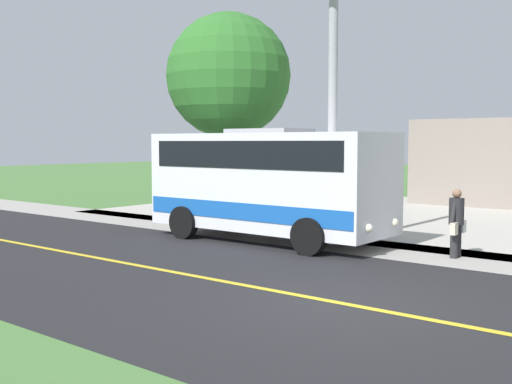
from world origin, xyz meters
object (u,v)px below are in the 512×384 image
Objects in this scene: street_light_pole at (331,70)px; tree_curbside at (229,76)px; pedestrian_waiting at (456,221)px; shuttle_bus_front at (269,180)px.

street_light_pole is 6.16m from tree_curbside.
tree_curbside is at bearing -104.03° from pedestrian_waiting.
street_light_pole reaches higher than pedestrian_waiting.
tree_curbside is at bearing -126.39° from shuttle_bus_front.
tree_curbside is (-2.52, -5.60, 0.40)m from street_light_pole.
pedestrian_waiting is 4.88m from street_light_pole.
shuttle_bus_front is 3.31m from street_light_pole.
shuttle_bus_front is at bearing -81.74° from pedestrian_waiting.
shuttle_bus_front is at bearing -76.61° from street_light_pole.
street_light_pole is (-0.39, 1.65, 2.84)m from shuttle_bus_front.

